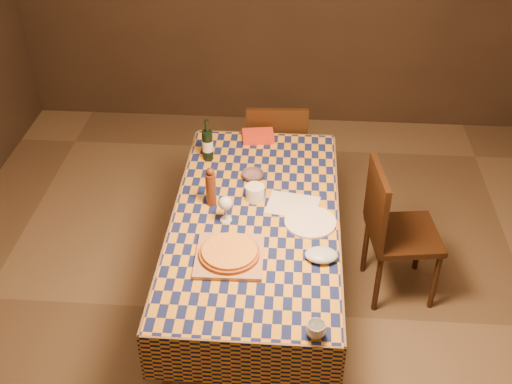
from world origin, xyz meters
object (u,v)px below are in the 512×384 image
cutting_board (230,256)px  white_plate (310,222)px  wine_bottle (208,145)px  chair_right (392,226)px  dining_table (255,227)px  chair_far (276,152)px  bowl (253,176)px  pizza (229,252)px

cutting_board → white_plate: size_ratio=1.22×
wine_bottle → chair_right: bearing=-14.4°
dining_table → chair_far: 1.09m
bowl → dining_table: bearing=-83.3°
pizza → chair_far: 1.48m
cutting_board → chair_far: size_ratio=0.37×
bowl → chair_far: 0.77m
cutting_board → chair_far: 1.47m
pizza → bowl: bearing=85.0°
cutting_board → dining_table: bearing=73.4°
pizza → white_plate: 0.52m
dining_table → chair_right: size_ratio=1.98×
white_plate → chair_right: (0.51, 0.32, -0.26)m
bowl → wine_bottle: bearing=145.9°
wine_bottle → white_plate: 0.90m
bowl → chair_right: size_ratio=0.14×
bowl → white_plate: bearing=-49.8°
dining_table → white_plate: 0.32m
dining_table → pizza: bearing=-106.6°
cutting_board → bowl: size_ratio=2.61×
wine_bottle → chair_right: (1.16, -0.30, -0.35)m
wine_bottle → chair_far: (0.42, 0.50, -0.35)m
cutting_board → wine_bottle: wine_bottle is taller
pizza → dining_table: bearing=73.4°
dining_table → chair_right: chair_right is taller
chair_right → white_plate: bearing=-148.1°
pizza → white_plate: (0.41, 0.32, -0.03)m
chair_far → chair_right: same height
bowl → chair_right: bearing=-6.3°
white_plate → chair_right: 0.65m
chair_right → pizza: bearing=-145.6°
wine_bottle → white_plate: (0.65, -0.62, -0.10)m
bowl → wine_bottle: wine_bottle is taller
cutting_board → chair_right: size_ratio=0.37×
pizza → chair_right: bearing=34.4°
white_plate → chair_far: size_ratio=0.31×
bowl → white_plate: (0.35, -0.41, -0.01)m
dining_table → cutting_board: 0.39m
pizza → chair_far: chair_far is taller
cutting_board → chair_right: bearing=34.4°
white_plate → chair_far: (-0.23, 1.12, -0.26)m
dining_table → white_plate: (0.31, -0.04, 0.08)m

